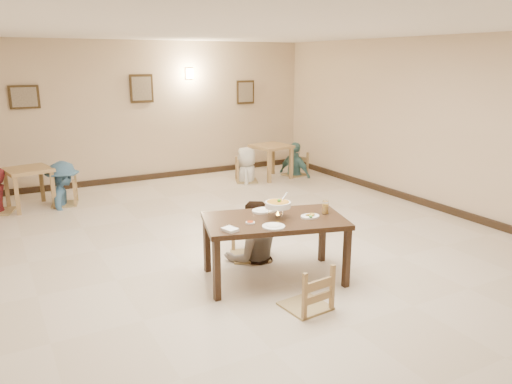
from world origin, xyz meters
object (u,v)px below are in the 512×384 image
bg_table_left (28,176)px  drink_glass (325,208)px  bg_chair_lr (62,180)px  bg_diner_d (295,142)px  bg_table_right (271,151)px  main_diner (253,201)px  bg_diner_c (246,147)px  chair_near (306,266)px  bg_chair_rr (295,154)px  bg_chair_rl (246,160)px  curry_warmer (278,205)px  bg_diner_b (61,162)px  main_table (275,225)px  chair_far (250,220)px

bg_table_left → drink_glass: bearing=-58.8°
bg_chair_lr → bg_diner_d: 5.07m
bg_table_left → bg_table_right: (4.98, -0.07, 0.02)m
main_diner → drink_glass: main_diner is taller
bg_diner_c → chair_near: bearing=6.9°
main_diner → bg_table_left: main_diner is taller
bg_chair_rr → bg_table_left: bearing=-108.0°
bg_chair_rr → chair_near: bearing=-49.3°
chair_near → bg_table_left: chair_near is taller
drink_glass → main_diner: bearing=123.7°
bg_chair_rl → bg_chair_rr: (1.27, 0.01, 0.01)m
bg_chair_rl → curry_warmer: bearing=177.9°
bg_chair_lr → bg_diner_b: 0.34m
main_table → main_diner: bearing=99.1°
bg_table_right → bg_chair_lr: 4.43m
main_diner → bg_diner_d: bearing=-118.5°
chair_far → bg_diner_c: size_ratio=0.68×
chair_near → main_diner: 1.53m
bg_chair_lr → chair_near: bearing=31.3°
curry_warmer → bg_table_right: size_ratio=0.39×
bg_diner_b → main_diner: bearing=-143.3°
bg_chair_rr → drink_glass: bearing=-46.6°
curry_warmer → bg_chair_lr: bearing=111.1°
bg_table_right → bg_chair_rl: bg_chair_rl is taller
main_table → bg_diner_b: bearing=126.3°
curry_warmer → bg_table_left: size_ratio=0.39×
bg_chair_rl → chair_near: bearing=179.9°
main_table → bg_table_right: main_table is taller
chair_far → bg_chair_rl: size_ratio=1.07×
bg_table_left → bg_chair_rr: 5.62m
main_table → bg_table_right: 5.37m
drink_glass → bg_table_left: size_ratio=0.18×
bg_table_right → bg_diner_d: size_ratio=0.57×
main_table → bg_diner_c: (2.06, 4.63, 0.07)m
bg_table_left → bg_chair_rl: bg_chair_rl is taller
chair_far → bg_table_right: bearing=75.5°
bg_diner_b → bg_diner_d: size_ratio=1.06×
curry_warmer → bg_chair_rr: size_ratio=0.34×
main_diner → bg_diner_b: bearing=-54.1°
chair_far → main_table: bearing=-76.0°
main_table → chair_far: size_ratio=1.76×
bg_chair_lr → bg_chair_rl: 3.80m
drink_glass → bg_chair_lr: (-2.38, 4.77, -0.37)m
main_diner → bg_chair_rr: size_ratio=1.61×
bg_table_right → drink_glass: bearing=-113.2°
main_diner → bg_diner_b: size_ratio=0.99×
bg_table_left → bg_table_right: bg_table_right is taller
curry_warmer → chair_near: bearing=-99.0°
bg_diner_d → bg_diner_b: bearing=74.2°
bg_chair_lr → bg_diner_b: (0.00, 0.00, 0.34)m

